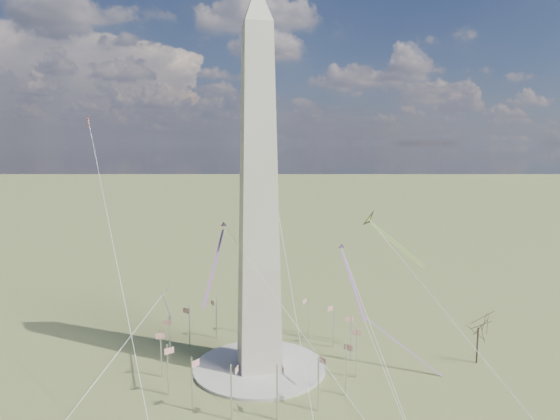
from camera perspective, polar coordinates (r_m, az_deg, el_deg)
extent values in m
plane|color=#566231|center=(143.11, -2.37, -17.66)|extent=(2000.00, 2000.00, 0.00)
cylinder|color=#A3A195|center=(142.94, -2.37, -17.51)|extent=(36.00, 36.00, 0.80)
pyramid|color=beige|center=(134.00, -2.61, 22.62)|extent=(9.90, 9.90, 10.00)
cylinder|color=silver|center=(146.31, 8.06, -14.37)|extent=(0.36, 0.36, 13.00)
cube|color=red|center=(145.57, 7.93, -12.25)|extent=(2.40, 0.08, 1.50)
cylinder|color=silver|center=(154.53, 6.12, -13.12)|extent=(0.36, 0.36, 13.00)
cube|color=red|center=(153.68, 5.83, -11.13)|extent=(2.25, 0.99, 1.50)
cylinder|color=silver|center=(160.69, 3.24, -12.26)|extent=(0.36, 0.36, 13.00)
cube|color=red|center=(159.60, 2.85, -10.38)|extent=(1.75, 1.75, 1.50)
cylinder|color=silver|center=(164.13, -0.17, -11.81)|extent=(0.36, 0.36, 13.00)
cube|color=red|center=(162.70, -0.63, -10.02)|extent=(0.99, 2.25, 1.50)
cylinder|color=silver|center=(164.50, -3.78, -11.78)|extent=(0.36, 0.36, 13.00)
cube|color=red|center=(162.67, -4.26, -10.04)|extent=(0.08, 2.40, 1.50)
cylinder|color=silver|center=(161.77, -7.27, -12.17)|extent=(0.36, 0.36, 13.00)
cube|color=red|center=(159.53, -7.73, -10.45)|extent=(0.99, 2.25, 1.50)
cylinder|color=silver|center=(156.22, -10.29, -12.97)|extent=(0.36, 0.36, 13.00)
cube|color=red|center=(153.57, -10.69, -11.24)|extent=(1.75, 1.75, 1.50)
cylinder|color=silver|center=(148.42, -12.49, -14.15)|extent=(0.36, 0.36, 13.00)
cube|color=red|center=(145.44, -12.76, -12.39)|extent=(2.25, 0.99, 1.50)
cylinder|color=silver|center=(139.30, -13.43, -15.67)|extent=(0.36, 0.36, 13.00)
cube|color=red|center=(136.10, -13.52, -13.84)|extent=(2.40, 0.08, 1.50)
cylinder|color=silver|center=(130.13, -12.70, -17.38)|extent=(0.36, 0.36, 13.00)
cube|color=red|center=(126.87, -12.55, -15.44)|extent=(2.25, 0.99, 1.50)
cylinder|color=silver|center=(122.44, -10.02, -18.98)|extent=(0.36, 0.36, 13.00)
cube|color=red|center=(119.34, -9.61, -16.89)|extent=(1.75, 1.75, 1.50)
cylinder|color=silver|center=(117.79, -5.60, -20.03)|extent=(0.36, 0.36, 13.00)
cube|color=red|center=(115.08, -4.98, -17.77)|extent=(0.99, 2.25, 1.50)
cylinder|color=silver|center=(117.26, -0.34, -20.13)|extent=(0.36, 0.36, 13.00)
cube|color=red|center=(115.12, 0.33, -17.74)|extent=(0.08, 2.40, 1.50)
cylinder|color=silver|center=(121.00, 4.39, -19.23)|extent=(0.36, 0.36, 13.00)
cube|color=red|center=(119.44, 4.93, -16.79)|extent=(0.99, 2.25, 1.50)
cylinder|color=silver|center=(128.10, 7.50, -17.68)|extent=(0.36, 0.36, 13.00)
cube|color=red|center=(127.00, 7.82, -15.29)|extent=(1.75, 1.75, 1.50)
cylinder|color=silver|center=(137.06, 8.66, -15.95)|extent=(0.36, 0.36, 13.00)
cube|color=red|center=(136.24, 8.74, -13.69)|extent=(2.25, 0.99, 1.50)
cylinder|color=#422F28|center=(154.41, 21.62, -14.19)|extent=(0.45, 0.45, 10.28)
cube|color=#DDA70B|center=(149.69, 13.35, -3.79)|extent=(12.21, 11.04, 11.23)
cube|color=#DDA70B|center=(147.77, 13.11, -3.93)|extent=(12.21, 11.04, 11.23)
cube|color=#35176B|center=(137.57, -12.91, -8.99)|extent=(2.34, 3.30, 2.48)
cube|color=red|center=(138.78, -12.86, -10.61)|extent=(2.52, 2.30, 8.56)
cube|color=red|center=(127.85, 8.30, -8.31)|extent=(1.22, 19.98, 12.51)
cube|color=red|center=(127.67, -7.53, -6.31)|extent=(7.15, 22.49, 14.57)
cube|color=red|center=(144.03, 13.72, -14.80)|extent=(17.99, 13.05, 13.56)
cube|color=red|center=(163.22, -21.10, 9.79)|extent=(1.08, 1.75, 1.47)
cube|color=red|center=(163.15, -21.07, 9.23)|extent=(0.72, 1.26, 3.36)
cube|color=silver|center=(173.93, -2.01, 10.36)|extent=(1.29, 1.96, 1.54)
cube|color=silver|center=(173.86, -2.01, 9.80)|extent=(0.93, 1.25, 3.53)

